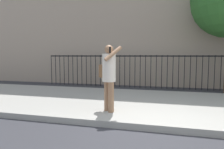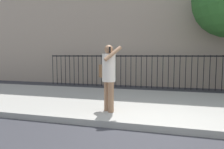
{
  "view_description": "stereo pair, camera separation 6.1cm",
  "coord_description": "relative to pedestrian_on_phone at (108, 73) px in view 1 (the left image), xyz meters",
  "views": [
    {
      "loc": [
        0.15,
        -4.27,
        1.59
      ],
      "look_at": [
        -1.29,
        1.11,
        1.07
      ],
      "focal_mm": 33.59,
      "sensor_mm": 36.0,
      "label": 1
    },
    {
      "loc": [
        0.21,
        -4.25,
        1.59
      ],
      "look_at": [
        -1.29,
        1.11,
        1.07
      ],
      "focal_mm": 33.59,
      "sensor_mm": 36.0,
      "label": 2
    }
  ],
  "objects": [
    {
      "name": "ground_plane",
      "position": [
        1.31,
        -0.83,
        -1.14
      ],
      "size": [
        60.0,
        60.0,
        0.0
      ],
      "primitive_type": "plane",
      "color": "#333338"
    },
    {
      "name": "sidewalk",
      "position": [
        1.31,
        1.37,
        -1.06
      ],
      "size": [
        28.0,
        4.4,
        0.15
      ],
      "primitive_type": "cube",
      "color": "#9E9B93",
      "rests_on": "ground"
    },
    {
      "name": "iron_fence",
      "position": [
        1.31,
        5.07,
        -0.11
      ],
      "size": [
        12.03,
        0.04,
        1.6
      ],
      "color": "black",
      "rests_on": "ground"
    },
    {
      "name": "pedestrian_on_phone",
      "position": [
        0.0,
        0.0,
        0.0
      ],
      "size": [
        0.69,
        0.68,
        1.7
      ],
      "color": "#936B4C",
      "rests_on": "sidewalk"
    },
    {
      "name": "building_facade",
      "position": [
        1.31,
        7.67,
        3.59
      ],
      "size": [
        28.0,
        4.0,
        9.46
      ],
      "primitive_type": "cube",
      "color": "tan",
      "rests_on": "ground"
    }
  ]
}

